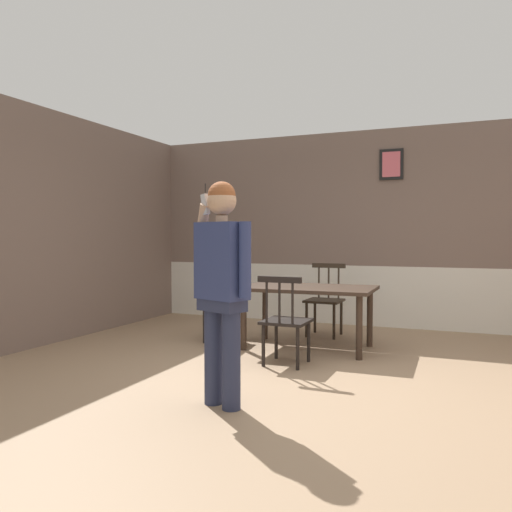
{
  "coord_description": "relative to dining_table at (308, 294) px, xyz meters",
  "views": [
    {
      "loc": [
        1.4,
        -4.46,
        1.3
      ],
      "look_at": [
        -0.34,
        -0.28,
        1.13
      ],
      "focal_mm": 36.15,
      "sensor_mm": 36.0,
      "label": 1
    }
  ],
  "objects": [
    {
      "name": "ground_plane",
      "position": [
        0.34,
        -1.29,
        -0.63
      ],
      "size": [
        7.38,
        7.38,
        0.0
      ],
      "primitive_type": "plane",
      "color": "#9E7F60"
    },
    {
      "name": "dining_table",
      "position": [
        0.0,
        0.0,
        0.0
      ],
      "size": [
        1.55,
        0.95,
        0.72
      ],
      "rotation": [
        0.0,
        0.0,
        0.02
      ],
      "color": "#38281E",
      "rests_on": "ground_plane"
    },
    {
      "name": "room_back_partition",
      "position": [
        0.34,
        1.84,
        0.74
      ],
      "size": [
        6.71,
        0.17,
        2.85
      ],
      "color": "#756056",
      "rests_on": "ground_plane"
    },
    {
      "name": "chair_near_window",
      "position": [
        -0.02,
        0.85,
        -0.16
      ],
      "size": [
        0.47,
        0.47,
        0.95
      ],
      "rotation": [
        0.0,
        0.0,
        3.12
      ],
      "color": "#2D2319",
      "rests_on": "ground_plane"
    },
    {
      "name": "chair_by_doorway",
      "position": [
        -1.15,
        -0.03,
        -0.16
      ],
      "size": [
        0.47,
        0.47,
        1.04
      ],
      "rotation": [
        0.0,
        0.0,
        4.85
      ],
      "color": "black",
      "rests_on": "ground_plane"
    },
    {
      "name": "person_figure",
      "position": [
        0.0,
        -2.25,
        0.36
      ],
      "size": [
        0.54,
        0.34,
        1.72
      ],
      "rotation": [
        0.0,
        0.0,
        2.79
      ],
      "color": "#282E49",
      "rests_on": "ground_plane"
    },
    {
      "name": "room_left_partition",
      "position": [
        -3.02,
        -1.3,
        0.79
      ],
      "size": [
        0.13,
        6.27,
        2.85
      ],
      "color": "#756056",
      "rests_on": "ground_plane"
    },
    {
      "name": "chair_at_table_head",
      "position": [
        0.02,
        -0.85,
        -0.18
      ],
      "size": [
        0.46,
        0.46,
        0.91
      ],
      "rotation": [
        0.0,
        0.0,
        -0.01
      ],
      "color": "black",
      "rests_on": "ground_plane"
    }
  ]
}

